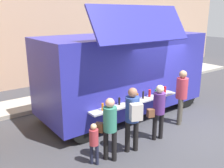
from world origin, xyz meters
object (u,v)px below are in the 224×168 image
(trash_bin, at_px, (157,73))
(customer_extra_browsing, at_px, (182,92))
(food_truck_main, at_px, (124,71))
(customer_front_ordering, at_px, (158,108))
(customer_mid_with_backpack, at_px, (133,114))
(customer_rear_waiting, at_px, (109,124))
(child_near_queue, at_px, (94,140))

(trash_bin, height_order, customer_extra_browsing, customer_extra_browsing)
(food_truck_main, bearing_deg, customer_extra_browsing, -65.32)
(food_truck_main, height_order, trash_bin, food_truck_main)
(customer_front_ordering, distance_m, customer_extra_browsing, 1.43)
(customer_front_ordering, bearing_deg, food_truck_main, 1.18)
(food_truck_main, distance_m, customer_mid_with_backpack, 2.79)
(food_truck_main, xyz_separation_m, customer_rear_waiting, (-2.24, -2.23, -0.58))
(customer_front_ordering, height_order, customer_mid_with_backpack, customer_mid_with_backpack)
(trash_bin, distance_m, customer_extra_browsing, 5.37)
(trash_bin, relative_size, child_near_queue, 0.88)
(customer_front_ordering, bearing_deg, trash_bin, -31.89)
(customer_front_ordering, xyz_separation_m, customer_extra_browsing, (1.39, 0.32, 0.11))
(trash_bin, height_order, customer_mid_with_backpack, customer_mid_with_backpack)
(customer_mid_with_backpack, distance_m, customer_rear_waiting, 0.71)
(trash_bin, bearing_deg, customer_extra_browsing, -128.22)
(food_truck_main, xyz_separation_m, child_near_queue, (-2.65, -2.17, -0.91))
(trash_bin, xyz_separation_m, customer_extra_browsing, (-3.30, -4.19, 0.61))
(customer_mid_with_backpack, bearing_deg, customer_rear_waiting, 106.93)
(food_truck_main, relative_size, customer_extra_browsing, 3.33)
(trash_bin, bearing_deg, customer_rear_waiting, -144.71)
(customer_front_ordering, distance_m, child_near_queue, 2.17)
(customer_rear_waiting, xyz_separation_m, child_near_queue, (-0.41, 0.06, -0.33))
(customer_mid_with_backpack, relative_size, child_near_queue, 1.64)
(customer_mid_with_backpack, relative_size, customer_extra_browsing, 0.97)
(food_truck_main, bearing_deg, customer_mid_with_backpack, -124.80)
(food_truck_main, xyz_separation_m, customer_extra_browsing, (0.88, -1.87, -0.47))
(customer_front_ordering, xyz_separation_m, customer_rear_waiting, (-1.73, -0.04, -0.00))
(trash_bin, distance_m, customer_mid_with_backpack, 7.37)
(customer_extra_browsing, bearing_deg, customer_front_ordering, 72.48)
(customer_mid_with_backpack, height_order, customer_extra_browsing, customer_extra_browsing)
(trash_bin, bearing_deg, child_near_queue, -146.71)
(customer_front_ordering, height_order, customer_rear_waiting, customer_front_ordering)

